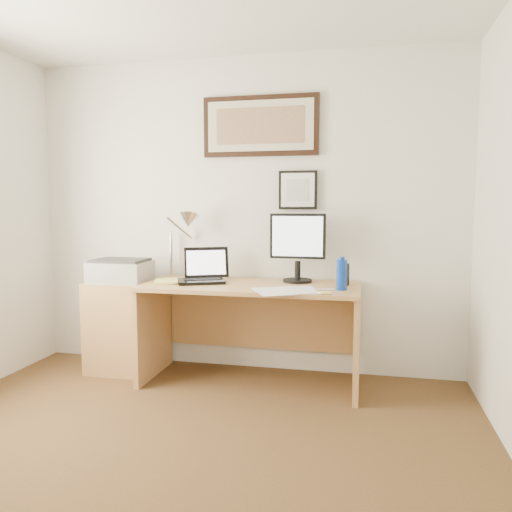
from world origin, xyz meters
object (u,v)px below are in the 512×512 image
(book, at_px, (155,281))
(printer, at_px, (121,271))
(side_cabinet, at_px, (122,326))
(water_bottle, at_px, (342,275))
(laptop, at_px, (203,274))
(desk, at_px, (253,313))
(lcd_monitor, at_px, (298,244))

(book, relative_size, printer, 0.54)
(side_cabinet, distance_m, water_bottle, 1.81)
(side_cabinet, distance_m, laptop, 0.82)
(desk, bearing_deg, laptop, -171.46)
(desk, bearing_deg, lcd_monitor, 15.23)
(desk, relative_size, laptop, 3.83)
(side_cabinet, xyz_separation_m, desk, (1.07, 0.04, 0.15))
(printer, bearing_deg, lcd_monitor, 6.07)
(book, height_order, desk, book)
(printer, bearing_deg, side_cabinet, 114.17)
(water_bottle, relative_size, desk, 0.13)
(laptop, bearing_deg, book, -161.82)
(side_cabinet, bearing_deg, desk, 1.89)
(water_bottle, height_order, laptop, laptop)
(water_bottle, xyz_separation_m, printer, (-1.73, 0.13, -0.04))
(water_bottle, bearing_deg, desk, 163.88)
(lcd_monitor, distance_m, printer, 1.41)
(laptop, bearing_deg, lcd_monitor, 11.67)
(desk, distance_m, lcd_monitor, 0.62)
(side_cabinet, height_order, lcd_monitor, lcd_monitor)
(side_cabinet, height_order, water_bottle, water_bottle)
(book, relative_size, lcd_monitor, 0.46)
(printer, bearing_deg, desk, 3.19)
(desk, xyz_separation_m, lcd_monitor, (0.32, 0.09, 0.53))
(side_cabinet, distance_m, printer, 0.45)
(side_cabinet, distance_m, book, 0.54)
(desk, distance_m, printer, 1.10)
(side_cabinet, relative_size, book, 3.06)
(side_cabinet, bearing_deg, book, -21.40)
(side_cabinet, xyz_separation_m, printer, (0.01, -0.02, 0.45))
(book, bearing_deg, laptop, 18.18)
(printer, bearing_deg, laptop, 0.19)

